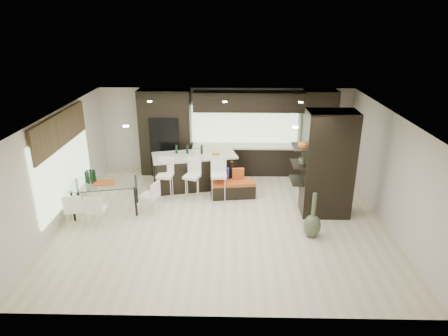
{
  "coord_description": "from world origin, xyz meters",
  "views": [
    {
      "loc": [
        0.21,
        -8.96,
        4.85
      ],
      "look_at": [
        0.0,
        0.6,
        1.15
      ],
      "focal_mm": 32.0,
      "sensor_mm": 36.0,
      "label": 1
    }
  ],
  "objects_px": {
    "stool_left": "(165,183)",
    "stool_mid": "(192,183)",
    "chair_near": "(97,211)",
    "dining_table": "(106,197)",
    "chair_end": "(150,198)",
    "floor_vase": "(313,215)",
    "bench": "(233,189)",
    "kitchen_island": "(195,171)",
    "stool_right": "(219,183)",
    "chair_far": "(75,211)"
  },
  "relations": [
    {
      "from": "chair_far",
      "to": "bench",
      "type": "bearing_deg",
      "value": 12.27
    },
    {
      "from": "stool_mid",
      "to": "bench",
      "type": "xyz_separation_m",
      "value": [
        1.14,
        0.11,
        -0.21
      ]
    },
    {
      "from": "floor_vase",
      "to": "chair_end",
      "type": "xyz_separation_m",
      "value": [
        -4.0,
        1.16,
        -0.16
      ]
    },
    {
      "from": "stool_left",
      "to": "stool_mid",
      "type": "bearing_deg",
      "value": 7.87
    },
    {
      "from": "bench",
      "to": "chair_near",
      "type": "relative_size",
      "value": 1.56
    },
    {
      "from": "chair_near",
      "to": "chair_far",
      "type": "height_order",
      "value": "chair_far"
    },
    {
      "from": "stool_left",
      "to": "stool_mid",
      "type": "height_order",
      "value": "stool_left"
    },
    {
      "from": "stool_left",
      "to": "chair_far",
      "type": "relative_size",
      "value": 1.16
    },
    {
      "from": "bench",
      "to": "chair_near",
      "type": "bearing_deg",
      "value": -159.64
    },
    {
      "from": "dining_table",
      "to": "chair_far",
      "type": "distance_m",
      "value": 0.93
    },
    {
      "from": "stool_left",
      "to": "stool_right",
      "type": "distance_m",
      "value": 1.49
    },
    {
      "from": "stool_left",
      "to": "floor_vase",
      "type": "xyz_separation_m",
      "value": [
        3.72,
        -2.0,
        0.08
      ]
    },
    {
      "from": "stool_mid",
      "to": "chair_end",
      "type": "distance_m",
      "value": 1.33
    },
    {
      "from": "kitchen_island",
      "to": "floor_vase",
      "type": "xyz_separation_m",
      "value": [
        2.97,
        -2.83,
        0.05
      ]
    },
    {
      "from": "stool_left",
      "to": "dining_table",
      "type": "height_order",
      "value": "stool_left"
    },
    {
      "from": "stool_mid",
      "to": "chair_far",
      "type": "bearing_deg",
      "value": -128.89
    },
    {
      "from": "stool_mid",
      "to": "bench",
      "type": "relative_size",
      "value": 0.73
    },
    {
      "from": "chair_near",
      "to": "dining_table",
      "type": "bearing_deg",
      "value": 90.61
    },
    {
      "from": "bench",
      "to": "floor_vase",
      "type": "height_order",
      "value": "floor_vase"
    },
    {
      "from": "kitchen_island",
      "to": "chair_end",
      "type": "xyz_separation_m",
      "value": [
        -1.03,
        -1.67,
        -0.11
      ]
    },
    {
      "from": "dining_table",
      "to": "chair_near",
      "type": "distance_m",
      "value": 0.77
    },
    {
      "from": "kitchen_island",
      "to": "bench",
      "type": "height_order",
      "value": "kitchen_island"
    },
    {
      "from": "dining_table",
      "to": "chair_near",
      "type": "height_order",
      "value": "dining_table"
    },
    {
      "from": "stool_left",
      "to": "chair_far",
      "type": "bearing_deg",
      "value": -133.03
    },
    {
      "from": "stool_mid",
      "to": "bench",
      "type": "bearing_deg",
      "value": 25.37
    },
    {
      "from": "stool_mid",
      "to": "chair_near",
      "type": "height_order",
      "value": "stool_mid"
    },
    {
      "from": "bench",
      "to": "floor_vase",
      "type": "distance_m",
      "value": 2.82
    },
    {
      "from": "chair_far",
      "to": "chair_end",
      "type": "xyz_separation_m",
      "value": [
        1.66,
        0.77,
        -0.01
      ]
    },
    {
      "from": "stool_mid",
      "to": "floor_vase",
      "type": "distance_m",
      "value": 3.59
    },
    {
      "from": "stool_right",
      "to": "dining_table",
      "type": "relative_size",
      "value": 0.58
    },
    {
      "from": "stool_right",
      "to": "dining_table",
      "type": "bearing_deg",
      "value": -167.09
    },
    {
      "from": "bench",
      "to": "stool_left",
      "type": "bearing_deg",
      "value": 176.3
    },
    {
      "from": "stool_mid",
      "to": "floor_vase",
      "type": "bearing_deg",
      "value": -14.07
    },
    {
      "from": "dining_table",
      "to": "stool_right",
      "type": "bearing_deg",
      "value": 4.35
    },
    {
      "from": "kitchen_island",
      "to": "chair_near",
      "type": "height_order",
      "value": "kitchen_island"
    },
    {
      "from": "kitchen_island",
      "to": "stool_left",
      "type": "distance_m",
      "value": 1.11
    },
    {
      "from": "dining_table",
      "to": "chair_end",
      "type": "relative_size",
      "value": 2.13
    },
    {
      "from": "chair_end",
      "to": "chair_far",
      "type": "bearing_deg",
      "value": 134.29
    },
    {
      "from": "kitchen_island",
      "to": "chair_far",
      "type": "xyz_separation_m",
      "value": [
        -2.68,
        -2.44,
        -0.1
      ]
    },
    {
      "from": "bench",
      "to": "chair_end",
      "type": "height_order",
      "value": "chair_end"
    },
    {
      "from": "floor_vase",
      "to": "chair_far",
      "type": "bearing_deg",
      "value": 176.04
    },
    {
      "from": "stool_right",
      "to": "bench",
      "type": "height_order",
      "value": "stool_right"
    },
    {
      "from": "stool_right",
      "to": "floor_vase",
      "type": "bearing_deg",
      "value": -44.93
    },
    {
      "from": "floor_vase",
      "to": "chair_near",
      "type": "distance_m",
      "value": 5.15
    },
    {
      "from": "chair_near",
      "to": "stool_mid",
      "type": "bearing_deg",
      "value": 37.41
    },
    {
      "from": "stool_mid",
      "to": "chair_far",
      "type": "xyz_separation_m",
      "value": [
        -2.68,
        -1.62,
        -0.05
      ]
    },
    {
      "from": "stool_left",
      "to": "bench",
      "type": "bearing_deg",
      "value": 10.76
    },
    {
      "from": "stool_mid",
      "to": "bench",
      "type": "height_order",
      "value": "stool_mid"
    },
    {
      "from": "chair_near",
      "to": "chair_end",
      "type": "distance_m",
      "value": 1.37
    },
    {
      "from": "stool_left",
      "to": "chair_near",
      "type": "relative_size",
      "value": 1.19
    }
  ]
}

